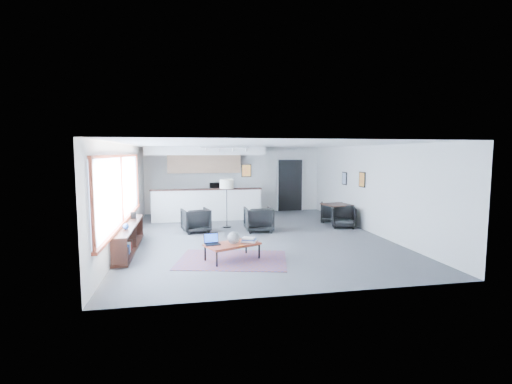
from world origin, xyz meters
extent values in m
cube|color=#4C4C4E|center=(0.00, 0.00, -0.01)|extent=(7.00, 9.00, 0.01)
cube|color=white|center=(0.00, 0.00, 2.60)|extent=(7.00, 9.00, 0.01)
cube|color=silver|center=(0.00, 4.50, 1.30)|extent=(7.00, 0.01, 2.60)
cube|color=silver|center=(0.00, -4.50, 1.30)|extent=(7.00, 0.01, 2.60)
cube|color=silver|center=(-3.50, 0.00, 1.30)|extent=(0.01, 9.00, 2.60)
cube|color=silver|center=(3.50, 0.00, 1.30)|extent=(0.01, 9.00, 2.60)
cube|color=#8CBFFF|center=(-3.47, -0.90, 1.50)|extent=(0.02, 5.80, 1.55)
cube|color=maroon|center=(-3.44, -0.90, 0.70)|extent=(0.10, 5.95, 0.06)
cube|color=maroon|center=(-3.45, -0.90, 2.30)|extent=(0.06, 5.95, 0.06)
cube|color=maroon|center=(-3.45, -3.80, 1.50)|extent=(0.06, 0.06, 1.60)
cube|color=maroon|center=(-3.45, -0.90, 1.50)|extent=(0.06, 0.06, 1.60)
cube|color=maroon|center=(-3.45, 2.00, 1.50)|extent=(0.06, 0.06, 1.60)
cube|color=black|center=(-3.30, -1.00, 0.62)|extent=(0.35, 3.00, 0.05)
cube|color=black|center=(-3.30, -1.00, 0.05)|extent=(0.35, 3.00, 0.05)
cube|color=black|center=(-3.30, -2.45, 0.33)|extent=(0.33, 0.04, 0.55)
cube|color=black|center=(-3.30, -1.00, 0.33)|extent=(0.33, 0.04, 0.55)
cube|color=black|center=(-3.30, 0.45, 0.33)|extent=(0.33, 0.04, 0.55)
cube|color=#3359A5|center=(-3.30, -2.30, 0.17)|extent=(0.18, 0.04, 0.20)
cube|color=silver|center=(-3.30, -2.13, 0.18)|extent=(0.18, 0.04, 0.22)
cube|color=maroon|center=(-3.30, -1.96, 0.20)|extent=(0.18, 0.04, 0.24)
cube|color=black|center=(-3.30, -1.79, 0.17)|extent=(0.18, 0.04, 0.20)
cube|color=#3359A5|center=(-3.30, -1.62, 0.18)|extent=(0.18, 0.04, 0.22)
cube|color=silver|center=(-3.30, -1.45, 0.20)|extent=(0.18, 0.04, 0.24)
cube|color=maroon|center=(-3.30, -1.28, 0.17)|extent=(0.18, 0.04, 0.20)
cube|color=black|center=(-3.30, -1.11, 0.18)|extent=(0.18, 0.04, 0.22)
cube|color=#3359A5|center=(-3.30, -0.94, 0.20)|extent=(0.18, 0.03, 0.24)
cube|color=silver|center=(-3.30, -0.77, 0.17)|extent=(0.18, 0.03, 0.20)
cube|color=maroon|center=(-3.30, -0.60, 0.18)|extent=(0.18, 0.03, 0.22)
cube|color=black|center=(-3.30, -0.43, 0.20)|extent=(0.18, 0.04, 0.24)
cube|color=black|center=(-3.30, -0.20, 0.73)|extent=(0.14, 0.02, 0.18)
sphere|color=#264C99|center=(-3.28, -1.60, 0.71)|extent=(0.14, 0.14, 0.14)
cube|color=white|center=(-1.20, 2.70, 0.55)|extent=(3.80, 0.25, 1.10)
cube|color=black|center=(-1.20, 2.70, 1.11)|extent=(3.85, 0.32, 0.04)
cube|color=white|center=(-1.20, 4.15, 0.45)|extent=(3.80, 0.60, 0.90)
cube|color=#2D2D2D|center=(-1.20, 4.15, 0.91)|extent=(3.82, 0.62, 0.04)
cube|color=tan|center=(-1.20, 4.30, 1.95)|extent=(2.80, 0.35, 0.70)
cube|color=white|center=(-1.20, 3.60, 2.45)|extent=(4.20, 1.80, 0.30)
cube|color=black|center=(0.20, 2.71, 1.75)|extent=(0.35, 0.03, 0.45)
cube|color=orange|center=(0.20, 2.69, 1.75)|extent=(0.30, 0.01, 0.40)
cube|color=black|center=(2.30, 4.42, 1.05)|extent=(1.00, 0.12, 2.10)
cube|color=white|center=(1.78, 4.43, 1.05)|extent=(0.06, 0.10, 2.10)
cube|color=white|center=(2.82, 4.43, 1.05)|extent=(0.06, 0.10, 2.10)
cube|color=white|center=(2.30, 4.43, 2.12)|extent=(1.10, 0.10, 0.06)
cube|color=silver|center=(-0.60, 2.20, 2.56)|extent=(1.60, 0.04, 0.04)
cylinder|color=silver|center=(-1.25, 2.20, 2.48)|extent=(0.07, 0.07, 0.09)
cylinder|color=silver|center=(-0.80, 2.20, 2.48)|extent=(0.07, 0.07, 0.09)
cylinder|color=silver|center=(-0.35, 2.20, 2.48)|extent=(0.07, 0.07, 0.09)
cylinder|color=silver|center=(0.10, 2.20, 2.48)|extent=(0.07, 0.07, 0.09)
cube|color=black|center=(3.47, 0.40, 1.55)|extent=(0.03, 0.38, 0.48)
cube|color=orange|center=(3.46, 0.40, 1.55)|extent=(0.00, 0.32, 0.42)
cube|color=black|center=(3.47, 1.70, 1.50)|extent=(0.03, 0.34, 0.44)
cube|color=#859FC5|center=(3.46, 1.70, 1.50)|extent=(0.00, 0.28, 0.38)
cube|color=#523040|center=(-0.94, -2.27, 0.01)|extent=(2.69, 2.13, 0.01)
cube|color=maroon|center=(-0.94, -2.27, 0.36)|extent=(1.32, 1.04, 0.04)
cube|color=black|center=(-1.32, -2.74, 0.17)|extent=(0.04, 0.04, 0.34)
cube|color=black|center=(-1.54, -2.24, 0.17)|extent=(0.04, 0.04, 0.34)
cube|color=black|center=(-0.34, -2.31, 0.17)|extent=(0.04, 0.04, 0.34)
cube|color=black|center=(-0.55, -1.81, 0.17)|extent=(0.04, 0.04, 0.34)
cube|color=black|center=(-0.83, -2.52, 0.33)|extent=(1.03, 0.47, 0.03)
cube|color=black|center=(-1.05, -2.03, 0.33)|extent=(1.03, 0.47, 0.03)
cube|color=black|center=(-1.38, -2.31, 0.39)|extent=(0.36, 0.29, 0.02)
cube|color=black|center=(-1.40, -2.20, 0.51)|extent=(0.33, 0.12, 0.21)
cube|color=blue|center=(-1.40, -2.20, 0.51)|extent=(0.30, 0.10, 0.18)
sphere|color=gray|center=(-0.91, -2.33, 0.52)|extent=(0.27, 0.27, 0.27)
cube|color=silver|center=(-0.55, -2.19, 0.40)|extent=(0.40, 0.36, 0.04)
cube|color=#3359A5|center=(-0.55, -2.19, 0.43)|extent=(0.36, 0.33, 0.03)
cube|color=silver|center=(-0.57, -2.21, 0.47)|extent=(0.33, 0.30, 0.03)
cube|color=#E5590C|center=(-0.78, -2.53, 0.38)|extent=(0.10, 0.10, 0.01)
imported|color=black|center=(-1.65, 0.86, 0.39)|extent=(0.90, 0.87, 0.79)
imported|color=black|center=(0.22, 0.57, 0.41)|extent=(0.81, 0.76, 0.83)
cylinder|color=black|center=(-0.65, 1.41, 0.01)|extent=(0.32, 0.32, 0.03)
cylinder|color=black|center=(-0.65, 1.41, 0.67)|extent=(0.03, 0.03, 1.30)
cylinder|color=beige|center=(-0.65, 1.41, 1.39)|extent=(0.53, 0.53, 0.29)
cube|color=black|center=(3.00, 1.23, 0.66)|extent=(0.95, 0.95, 0.04)
cylinder|color=black|center=(2.72, 0.80, 0.32)|extent=(0.04, 0.04, 0.65)
cylinder|color=black|center=(2.58, 1.51, 0.32)|extent=(0.04, 0.04, 0.65)
cylinder|color=black|center=(3.42, 0.95, 0.32)|extent=(0.04, 0.04, 0.65)
cylinder|color=black|center=(3.28, 1.65, 0.32)|extent=(0.04, 0.04, 0.65)
imported|color=black|center=(3.00, 0.68, 0.32)|extent=(0.77, 0.75, 0.64)
imported|color=black|center=(3.00, 1.63, 0.32)|extent=(0.80, 0.78, 0.64)
imported|color=black|center=(-0.74, 4.15, 1.11)|extent=(0.53, 0.30, 0.35)
camera|label=1|loc=(-1.93, -10.26, 2.37)|focal=26.00mm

